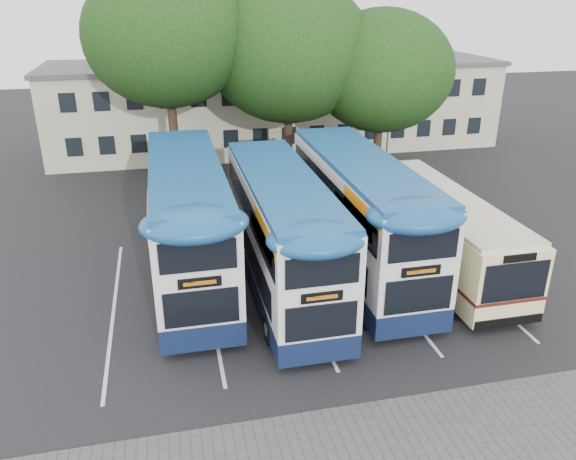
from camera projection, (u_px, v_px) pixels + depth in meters
The scene contains 11 objects.
ground at pixel (443, 348), 18.52m from camera, with size 120.00×120.00×0.00m, color black.
bay_lines at pixel (297, 288), 22.24m from camera, with size 14.12×11.00×0.01m.
depot_building at pixel (277, 104), 41.49m from camera, with size 32.40×8.40×6.20m.
lamp_post at pixel (391, 89), 35.65m from camera, with size 0.25×1.05×9.06m.
tree_left at pixel (166, 36), 29.56m from camera, with size 8.72×8.72×12.35m.
tree_mid at pixel (288, 51), 31.70m from camera, with size 9.45×9.45×11.74m.
tree_right at pixel (382, 71), 32.06m from camera, with size 8.14×8.14×10.09m.
bus_dd_left at pixel (188, 217), 22.10m from camera, with size 2.80×11.56×4.82m.
bus_dd_mid at pixel (282, 228), 21.32m from camera, with size 2.68×11.06×4.61m.
bus_dd_right at pixel (359, 210), 22.79m from camera, with size 2.79×11.49×4.79m.
bus_single at pixel (439, 226), 23.45m from camera, with size 2.72×10.70×3.19m.
Camera 1 is at (-8.39, -14.00, 10.86)m, focal length 35.00 mm.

